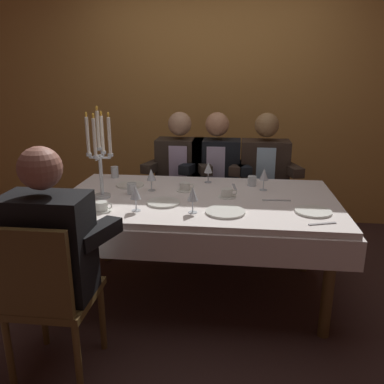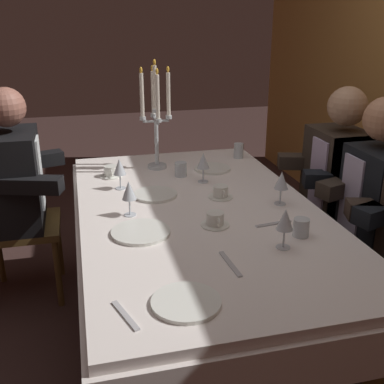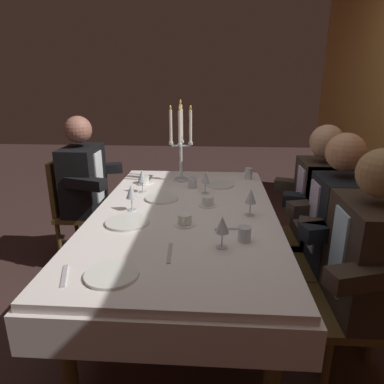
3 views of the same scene
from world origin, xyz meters
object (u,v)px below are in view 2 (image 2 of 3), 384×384
object	(u,v)px
candelabra	(156,118)
water_tumbler_0	(181,169)
coffee_cup_1	(215,220)
coffee_cup_2	(111,172)
water_tumbler_2	(239,151)
dinner_plate_3	(186,302)
wine_glass_4	(203,162)
water_tumbler_1	(301,227)
dinner_plate_2	(155,194)
wine_glass_1	(120,168)
dinner_plate_1	(141,232)
wine_glass_0	(285,220)
dinner_plate_0	(212,169)
seated_diner_0	(15,179)
seated_diner_2	(375,198)
dining_table	(199,231)
wine_glass_2	(281,181)
wine_glass_3	(129,191)
coffee_cup_0	(221,192)

from	to	relation	value
candelabra	water_tumbler_0	distance (m)	0.33
coffee_cup_1	coffee_cup_2	size ratio (longest dim) A/B	1.00
water_tumbler_2	coffee_cup_2	size ratio (longest dim) A/B	0.70
dinner_plate_3	water_tumbler_2	xyz separation A→B (m)	(-1.48, 0.69, 0.04)
wine_glass_4	water_tumbler_1	size ratio (longest dim) A/B	2.18
dinner_plate_2	coffee_cup_2	xyz separation A→B (m)	(-0.36, -0.19, 0.02)
wine_glass_1	dinner_plate_1	bearing A→B (deg)	2.58
wine_glass_0	dinner_plate_0	bearing A→B (deg)	179.75
dinner_plate_3	water_tumbler_2	world-z (taller)	water_tumbler_2
water_tumbler_0	candelabra	bearing A→B (deg)	-150.66
seated_diner_0	seated_diner_2	size ratio (longest dim) A/B	1.00
dining_table	coffee_cup_1	xyz separation A→B (m)	(0.20, 0.02, 0.15)
seated_diner_0	water_tumbler_2	bearing A→B (deg)	92.96
coffee_cup_2	dining_table	bearing A→B (deg)	32.51
wine_glass_2	candelabra	bearing A→B (deg)	-145.83
water_tumbler_1	coffee_cup_2	size ratio (longest dim) A/B	0.57
dinner_plate_2	wine_glass_2	bearing A→B (deg)	65.91
candelabra	seated_diner_0	xyz separation A→B (m)	(-0.01, -0.80, -0.30)
dinner_plate_0	water_tumbler_1	distance (m)	0.93
wine_glass_2	water_tumbler_0	world-z (taller)	wine_glass_2
wine_glass_2	dinner_plate_3	bearing A→B (deg)	-41.93
dinner_plate_0	wine_glass_1	size ratio (longest dim) A/B	1.29
dinner_plate_0	seated_diner_2	world-z (taller)	seated_diner_2
water_tumbler_2	wine_glass_3	bearing A→B (deg)	-46.72
dinner_plate_2	seated_diner_2	bearing A→B (deg)	74.66
coffee_cup_1	coffee_cup_0	bearing A→B (deg)	158.82
candelabra	dinner_plate_0	distance (m)	0.44
dinner_plate_2	coffee_cup_0	distance (m)	0.33
water_tumbler_1	coffee_cup_2	distance (m)	1.17
wine_glass_2	wine_glass_3	distance (m)	0.72
seated_diner_2	candelabra	bearing A→B (deg)	-127.26
wine_glass_1	wine_glass_2	world-z (taller)	same
wine_glass_0	wine_glass_1	size ratio (longest dim) A/B	1.00
wine_glass_2	seated_diner_0	distance (m)	1.46
seated_diner_2	dinner_plate_1	bearing A→B (deg)	-84.17
wine_glass_2	coffee_cup_0	distance (m)	0.31
candelabra	water_tumbler_0	world-z (taller)	candelabra
wine_glass_0	coffee_cup_2	size ratio (longest dim) A/B	1.24
candelabra	coffee_cup_1	distance (m)	0.91
seated_diner_0	wine_glass_3	bearing A→B (deg)	40.40
wine_glass_4	water_tumbler_2	bearing A→B (deg)	138.66
dinner_plate_2	dinner_plate_0	bearing A→B (deg)	130.19
dinner_plate_2	wine_glass_2	world-z (taller)	wine_glass_2
dinner_plate_3	wine_glass_2	xyz separation A→B (m)	(-0.70, 0.63, 0.11)
wine_glass_2	coffee_cup_2	world-z (taller)	wine_glass_2
dinner_plate_1	water_tumbler_0	size ratio (longest dim) A/B	3.08
wine_glass_1	coffee_cup_1	size ratio (longest dim) A/B	1.24
candelabra	coffee_cup_0	bearing A→B (deg)	22.13
dining_table	water_tumbler_2	bearing A→B (deg)	148.43
coffee_cup_0	seated_diner_0	size ratio (longest dim) A/B	0.11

